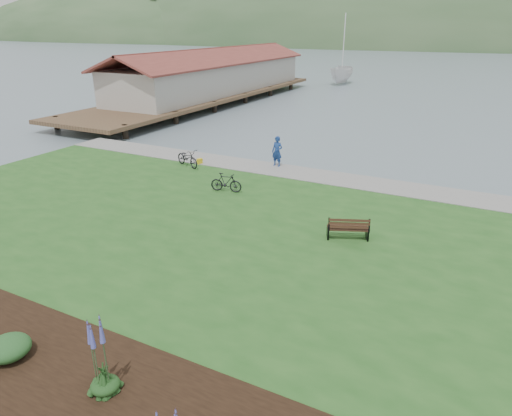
{
  "coord_description": "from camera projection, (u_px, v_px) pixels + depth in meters",
  "views": [
    {
      "loc": [
        6.62,
        -14.37,
        7.62
      ],
      "look_at": [
        -0.57,
        -0.44,
        1.3
      ],
      "focal_mm": 32.0,
      "sensor_mm": 36.0,
      "label": 1
    }
  ],
  "objects": [
    {
      "name": "sailboat",
      "position": [
        341.0,
        84.0,
        62.64
      ],
      "size": [
        11.1,
        11.29,
        28.76
      ],
      "primitive_type": "imported",
      "rotation": [
        0.0,
        0.0,
        0.02
      ],
      "color": "silver",
      "rests_on": "ground"
    },
    {
      "name": "pier_pavilion",
      "position": [
        214.0,
        76.0,
        47.7
      ],
      "size": [
        8.0,
        36.0,
        5.4
      ],
      "color": "#4C3826",
      "rests_on": "ground"
    },
    {
      "name": "shrub_0",
      "position": [
        8.0,
        348.0,
        10.51
      ],
      "size": [
        1.01,
        1.01,
        0.5
      ],
      "primitive_type": "ellipsoid",
      "color": "#1E4C21",
      "rests_on": "garden_bed"
    },
    {
      "name": "person",
      "position": [
        277.0,
        149.0,
        24.61
      ],
      "size": [
        0.75,
        0.56,
        1.95
      ],
      "primitive_type": "imported",
      "rotation": [
        0.0,
        0.0,
        -0.1
      ],
      "color": "navy",
      "rests_on": "lawn"
    },
    {
      "name": "bicycle_b",
      "position": [
        226.0,
        182.0,
        21.03
      ],
      "size": [
        0.71,
        1.55,
        0.9
      ],
      "primitive_type": "imported",
      "rotation": [
        0.0,
        0.0,
        1.76
      ],
      "color": "black",
      "rests_on": "lawn"
    },
    {
      "name": "shoreline_path",
      "position": [
        332.0,
        178.0,
        23.04
      ],
      "size": [
        34.0,
        2.2,
        0.03
      ],
      "primitive_type": "cube",
      "color": "gray",
      "rests_on": "lawn"
    },
    {
      "name": "pannier",
      "position": [
        200.0,
        161.0,
        25.34
      ],
      "size": [
        0.27,
        0.33,
        0.31
      ],
      "primitive_type": "cube",
      "rotation": [
        0.0,
        0.0,
        -0.34
      ],
      "color": "yellow",
      "rests_on": "lawn"
    },
    {
      "name": "lawn",
      "position": [
        250.0,
        255.0,
        15.78
      ],
      "size": [
        34.0,
        20.0,
        0.4
      ],
      "primitive_type": "cube",
      "color": "#23541D",
      "rests_on": "ground"
    },
    {
      "name": "ground",
      "position": [
        274.0,
        238.0,
        17.51
      ],
      "size": [
        600.0,
        600.0,
        0.0
      ],
      "primitive_type": "plane",
      "color": "slate",
      "rests_on": "ground"
    },
    {
      "name": "echium_4",
      "position": [
        101.0,
        357.0,
        9.28
      ],
      "size": [
        0.62,
        0.62,
        2.2
      ],
      "color": "#173D16",
      "rests_on": "garden_bed"
    },
    {
      "name": "bicycle_a",
      "position": [
        187.0,
        158.0,
        24.8
      ],
      "size": [
        1.29,
        1.96,
        0.97
      ],
      "primitive_type": "imported",
      "rotation": [
        0.0,
        0.0,
        1.19
      ],
      "color": "black",
      "rests_on": "lawn"
    },
    {
      "name": "park_bench",
      "position": [
        348.0,
        228.0,
        16.32
      ],
      "size": [
        1.57,
        1.1,
        0.9
      ],
      "rotation": [
        0.0,
        0.0,
        0.39
      ],
      "color": "#311D13",
      "rests_on": "lawn"
    }
  ]
}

